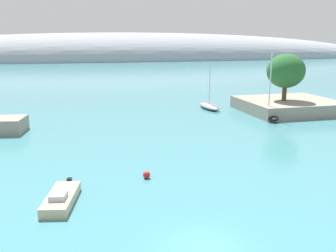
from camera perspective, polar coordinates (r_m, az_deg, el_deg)
water at (r=22.87m, az=5.37°, el=-18.26°), size 600.00×600.00×0.00m
shore_outcrop at (r=65.86m, az=18.10°, el=3.02°), size 15.23×13.61×2.05m
tree_clump_shore at (r=63.94m, az=17.79°, el=8.11°), size 6.19×6.19×7.70m
distant_ridge at (r=232.48m, az=-5.59°, el=10.19°), size 348.88×56.97×32.59m
sailboat_grey_near_shore at (r=65.57m, az=6.39°, el=3.11°), size 2.63×6.89×8.37m
sailboat_black_mid_mooring at (r=58.73m, az=15.25°, el=1.65°), size 3.36×6.85×10.16m
motorboat_sand_foreground at (r=29.02m, az=-16.22°, el=-10.71°), size 2.97×5.78×1.14m
mooring_buoy_red at (r=32.75m, az=-3.35°, el=-7.56°), size 0.64×0.64×0.64m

